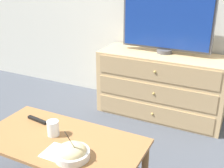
# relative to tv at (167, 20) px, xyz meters

# --- Properties ---
(ground_plane) EXTENTS (12.00, 12.00, 0.00)m
(ground_plane) POSITION_rel_tv_xyz_m (0.08, 0.21, -0.94)
(ground_plane) COLOR #474C56
(dresser) EXTENTS (1.20, 0.46, 0.63)m
(dresser) POSITION_rel_tv_xyz_m (0.00, -0.04, -0.62)
(dresser) COLOR tan
(dresser) RESTS_ON ground_plane
(tv) EXTENTS (0.84, 0.14, 0.60)m
(tv) POSITION_rel_tv_xyz_m (0.00, 0.00, 0.00)
(tv) COLOR #515156
(tv) RESTS_ON dresser
(coffee_table) EXTENTS (1.02, 0.52, 0.39)m
(coffee_table) POSITION_rel_tv_xyz_m (-0.24, -1.35, -0.60)
(coffee_table) COLOR #9E6B3D
(coffee_table) RESTS_ON ground_plane
(takeout_bowl) EXTENTS (0.20, 0.20, 0.19)m
(takeout_bowl) POSITION_rel_tv_xyz_m (-0.07, -1.46, -0.51)
(takeout_bowl) COLOR silver
(takeout_bowl) RESTS_ON coffee_table
(drink_cup) EXTENTS (0.08, 0.08, 0.10)m
(drink_cup) POSITION_rel_tv_xyz_m (-0.31, -1.32, -0.50)
(drink_cup) COLOR beige
(drink_cup) RESTS_ON coffee_table
(napkin) EXTENTS (0.16, 0.16, 0.00)m
(napkin) POSITION_rel_tv_xyz_m (-0.18, -1.46, -0.55)
(napkin) COLOR white
(napkin) RESTS_ON coffee_table
(remote_control) EXTENTS (0.17, 0.05, 0.02)m
(remote_control) POSITION_rel_tv_xyz_m (-0.52, -1.23, -0.54)
(remote_control) COLOR black
(remote_control) RESTS_ON coffee_table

